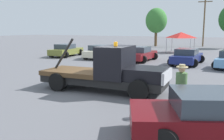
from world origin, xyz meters
The scene contains 11 objects.
ground_plane centered at (0.00, 0.00, 0.00)m, with size 160.00×160.00×0.00m, color slate.
tow_truck centered at (0.38, 0.02, 0.93)m, with size 6.29×2.40×2.51m.
foreground_car centered at (5.41, -3.34, 0.65)m, with size 5.19×3.74×1.34m.
person_near_truck centered at (4.09, -1.81, 1.05)m, with size 0.40×0.40×1.79m.
parked_car_olive centered at (-10.86, 11.40, 0.65)m, with size 2.65×4.55×1.34m.
parked_car_cream centered at (-6.72, 11.55, 0.65)m, with size 2.69×4.56×1.34m.
parked_car_maroon centered at (-2.33, 11.31, 0.65)m, with size 2.48×4.43×1.34m.
parked_car_navy centered at (1.96, 10.96, 0.65)m, with size 2.51×4.55×1.34m.
canopy_tent_red centered at (-0.71, 21.28, 2.17)m, with size 2.91×2.91×2.53m.
tree_center centered at (-6.80, 30.68, 4.25)m, with size 3.54×3.54×6.33m.
utility_pole centered at (0.39, 33.65, 4.39)m, with size 2.20×0.24×8.25m.
Camera 1 is at (5.75, -10.34, 2.99)m, focal length 40.00 mm.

